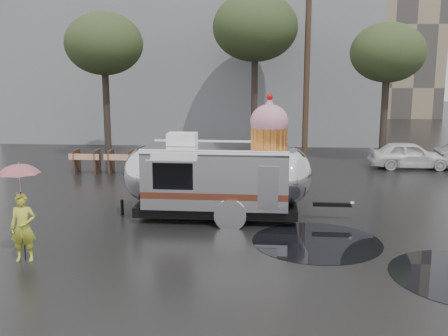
{
  "coord_description": "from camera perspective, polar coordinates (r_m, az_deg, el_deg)",
  "views": [
    {
      "loc": [
        0.41,
        -11.55,
        4.47
      ],
      "look_at": [
        -0.7,
        3.65,
        1.52
      ],
      "focal_mm": 42.0,
      "sensor_mm": 36.0,
      "label": 1
    }
  ],
  "objects": [
    {
      "name": "airstream_trailer",
      "position": [
        15.56,
        -0.41,
        -0.67
      ],
      "size": [
        7.05,
        2.7,
        3.79
      ],
      "rotation": [
        0.0,
        0.0,
        -0.02
      ],
      "color": "silver",
      "rests_on": "ground"
    },
    {
      "name": "umbrella_pink",
      "position": [
        12.81,
        -21.36,
        -1.17
      ],
      "size": [
        1.16,
        1.16,
        2.34
      ],
      "color": "pink",
      "rests_on": "ground"
    },
    {
      "name": "tree_left",
      "position": [
        25.67,
        -12.94,
        12.96
      ],
      "size": [
        3.64,
        3.64,
        6.95
      ],
      "color": "#382D26",
      "rests_on": "ground"
    },
    {
      "name": "person_left",
      "position": [
        13.09,
        -21.01,
        -6.07
      ],
      "size": [
        0.63,
        0.47,
        1.61
      ],
      "primitive_type": "imported",
      "rotation": [
        0.0,
        0.0,
        0.16
      ],
      "color": "gold",
      "rests_on": "ground"
    },
    {
      "name": "tree_right",
      "position": [
        25.19,
        17.38,
        11.82
      ],
      "size": [
        3.36,
        3.36,
        6.42
      ],
      "color": "#382D26",
      "rests_on": "ground"
    },
    {
      "name": "ground",
      "position": [
        12.4,
        2.04,
        -10.18
      ],
      "size": [
        120.0,
        120.0,
        0.0
      ],
      "primitive_type": "plane",
      "color": "black",
      "rests_on": "ground"
    },
    {
      "name": "grey_building",
      "position": [
        35.88,
        -2.98,
        14.2
      ],
      "size": [
        22.0,
        12.0,
        13.0
      ],
      "primitive_type": "cube",
      "color": "slate",
      "rests_on": "ground"
    },
    {
      "name": "barricade_row",
      "position": [
        22.68,
        -11.13,
        0.74
      ],
      "size": [
        4.3,
        0.8,
        1.0
      ],
      "color": "#473323",
      "rests_on": "ground"
    },
    {
      "name": "puddles",
      "position": [
        12.93,
        18.3,
        -9.82
      ],
      "size": [
        6.44,
        6.96,
        0.01
      ],
      "color": "black",
      "rests_on": "ground"
    },
    {
      "name": "tree_mid",
      "position": [
        26.62,
        3.4,
        14.98
      ],
      "size": [
        4.2,
        4.2,
        8.03
      ],
      "color": "#382D26",
      "rests_on": "ground"
    },
    {
      "name": "utility_pole",
      "position": [
        25.64,
        9.03,
        11.17
      ],
      "size": [
        1.6,
        0.28,
        9.0
      ],
      "color": "#473323",
      "rests_on": "ground"
    }
  ]
}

